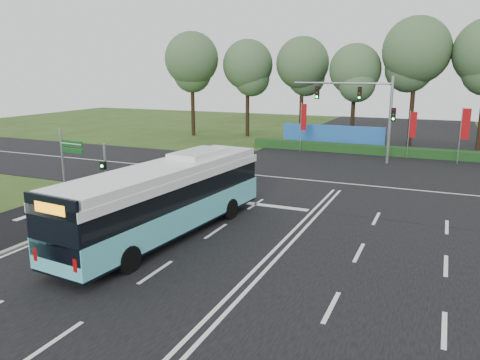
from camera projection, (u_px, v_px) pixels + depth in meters
name	position (u px, v px, depth m)	size (l,w,h in m)	color
ground	(283.00, 242.00, 20.58)	(120.00, 120.00, 0.00)	#2A4517
road_main	(283.00, 242.00, 20.57)	(20.00, 120.00, 0.04)	black
road_cross	(340.00, 183.00, 31.27)	(120.00, 14.00, 0.05)	black
bike_path	(20.00, 225.00, 22.80)	(5.00, 18.00, 0.06)	black
kerb_strip	(57.00, 231.00, 21.85)	(0.25, 18.00, 0.12)	gray
city_bus	(167.00, 198.00, 20.93)	(3.74, 12.62, 3.57)	#58C3CD
pedestrian_signal	(105.00, 175.00, 24.78)	(0.29, 0.43, 3.65)	gray
street_sign	(67.00, 159.00, 25.44)	(1.68, 0.27, 4.32)	gray
banner_flag_left	(303.00, 120.00, 43.22)	(0.62, 0.31, 4.54)	gray
banner_flag_mid	(412.00, 127.00, 39.80)	(0.60, 0.16, 4.09)	gray
banner_flag_right	(464.00, 127.00, 37.06)	(0.68, 0.14, 4.60)	gray
traffic_light_gantry	(368.00, 105.00, 37.72)	(8.41, 0.28, 7.00)	gray
hedge	(370.00, 150.00, 42.33)	(22.00, 1.20, 0.80)	#163C16
blue_hoarding	(332.00, 136.00, 45.97)	(10.00, 0.30, 2.20)	#215DB2
eucalyptus_row	(432.00, 58.00, 45.05)	(53.79, 9.82, 12.59)	black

